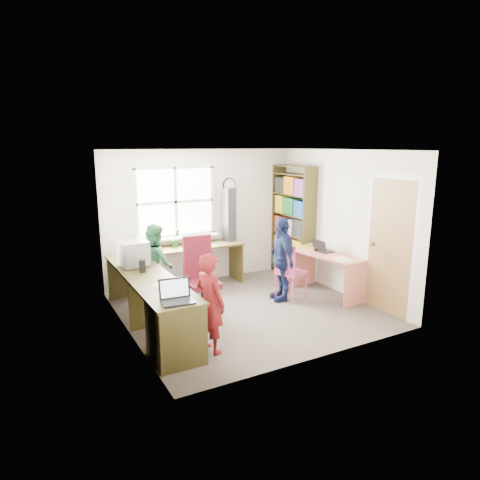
{
  "coord_description": "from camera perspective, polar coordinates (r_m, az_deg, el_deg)",
  "views": [
    {
      "loc": [
        -3.04,
        -5.35,
        2.48
      ],
      "look_at": [
        0.0,
        0.25,
        1.05
      ],
      "focal_mm": 32.0,
      "sensor_mm": 36.0,
      "label": 1
    }
  ],
  "objects": [
    {
      "name": "person_red",
      "position": [
        5.19,
        -4.01,
        -8.4
      ],
      "size": [
        0.42,
        0.52,
        1.24
      ],
      "primitive_type": "imported",
      "rotation": [
        0.0,
        0.0,
        1.87
      ],
      "color": "maroon",
      "rests_on": "ground"
    },
    {
      "name": "paper_b",
      "position": [
        6.93,
        13.34,
        -2.52
      ],
      "size": [
        0.31,
        0.37,
        0.0
      ],
      "rotation": [
        0.0,
        0.0,
        -0.29
      ],
      "color": "white",
      "rests_on": "right_desk"
    },
    {
      "name": "crt_monitor",
      "position": [
        6.35,
        -13.98,
        -1.82
      ],
      "size": [
        0.42,
        0.39,
        0.37
      ],
      "rotation": [
        0.0,
        0.0,
        0.16
      ],
      "color": "gray",
      "rests_on": "l_desk"
    },
    {
      "name": "swivel_chair",
      "position": [
        6.37,
        -5.26,
        -5.5
      ],
      "size": [
        0.58,
        0.58,
        1.17
      ],
      "rotation": [
        0.0,
        0.0,
        -0.06
      ],
      "color": "black",
      "rests_on": "ground"
    },
    {
      "name": "person_navy",
      "position": [
        6.9,
        5.55,
        -2.51
      ],
      "size": [
        0.49,
        0.85,
        1.36
      ],
      "primitive_type": "imported",
      "rotation": [
        0.0,
        0.0,
        -1.78
      ],
      "color": "#162046",
      "rests_on": "ground"
    },
    {
      "name": "speaker_a",
      "position": [
        6.07,
        -12.91,
        -3.39
      ],
      "size": [
        0.11,
        0.11,
        0.18
      ],
      "rotation": [
        0.0,
        0.0,
        -0.24
      ],
      "color": "black",
      "rests_on": "l_desk"
    },
    {
      "name": "laptop_right",
      "position": [
        7.35,
        10.88,
        -1.16
      ],
      "size": [
        0.28,
        0.33,
        0.21
      ],
      "rotation": [
        0.0,
        0.0,
        1.64
      ],
      "color": "black",
      "rests_on": "right_desk"
    },
    {
      "name": "cd_tower",
      "position": [
        7.77,
        -1.43,
        3.39
      ],
      "size": [
        0.22,
        0.21,
        0.96
      ],
      "rotation": [
        0.0,
        0.0,
        0.2
      ],
      "color": "black",
      "rests_on": "l_desk"
    },
    {
      "name": "l_desk",
      "position": [
        5.73,
        -9.08,
        -8.22
      ],
      "size": [
        2.38,
        2.95,
        0.75
      ],
      "color": "#47401C",
      "rests_on": "ground"
    },
    {
      "name": "room",
      "position": [
        6.37,
        0.74,
        1.21
      ],
      "size": [
        3.64,
        3.44,
        2.44
      ],
      "color": "#4E453D",
      "rests_on": "ground"
    },
    {
      "name": "wooden_chair",
      "position": [
        6.94,
        6.53,
        -3.94
      ],
      "size": [
        0.51,
        0.51,
        0.94
      ],
      "rotation": [
        0.0,
        0.0,
        0.32
      ],
      "color": "#BA3E6F",
      "rests_on": "ground"
    },
    {
      "name": "laptop_left",
      "position": [
        4.91,
        -8.5,
        -7.41
      ],
      "size": [
        0.39,
        0.33,
        0.25
      ],
      "rotation": [
        0.0,
        0.0,
        -0.11
      ],
      "color": "black",
      "rests_on": "l_desk"
    },
    {
      "name": "bookshelf",
      "position": [
        8.18,
        7.06,
        2.13
      ],
      "size": [
        0.3,
        1.02,
        2.1
      ],
      "color": "#47401C",
      "rests_on": "ground"
    },
    {
      "name": "speaker_b",
      "position": [
        6.54,
        -13.65,
        -2.3
      ],
      "size": [
        0.09,
        0.09,
        0.17
      ],
      "rotation": [
        0.0,
        0.0,
        0.11
      ],
      "color": "black",
      "rests_on": "l_desk"
    },
    {
      "name": "game_box",
      "position": [
        7.53,
        9.59,
        -0.94
      ],
      "size": [
        0.35,
        0.35,
        0.06
      ],
      "rotation": [
        0.0,
        0.0,
        0.26
      ],
      "color": "red",
      "rests_on": "right_desk"
    },
    {
      "name": "right_desk",
      "position": [
        7.27,
        11.76,
        -3.34
      ],
      "size": [
        0.68,
        1.27,
        0.71
      ],
      "rotation": [
        0.0,
        0.0,
        0.1
      ],
      "color": "#E28471",
      "rests_on": "ground"
    },
    {
      "name": "potted_plant",
      "position": [
        7.43,
        -8.56,
        0.26
      ],
      "size": [
        0.19,
        0.16,
        0.31
      ],
      "primitive_type": "imported",
      "rotation": [
        0.0,
        0.0,
        0.14
      ],
      "color": "#2F6B2B",
      "rests_on": "l_desk"
    },
    {
      "name": "person_green",
      "position": [
        6.85,
        -11.15,
        -3.17
      ],
      "size": [
        0.52,
        0.65,
        1.28
      ],
      "primitive_type": "imported",
      "rotation": [
        0.0,
        0.0,
        1.63
      ],
      "color": "#2F763E",
      "rests_on": "ground"
    },
    {
      "name": "paper_a",
      "position": [
        5.46,
        -10.16,
        -6.02
      ],
      "size": [
        0.27,
        0.32,
        0.0
      ],
      "rotation": [
        0.0,
        0.0,
        0.32
      ],
      "color": "white",
      "rests_on": "l_desk"
    }
  ]
}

